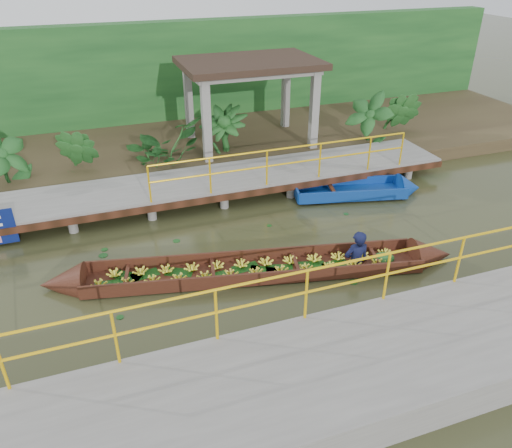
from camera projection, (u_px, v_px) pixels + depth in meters
name	position (u px, v px, depth m)	size (l,w,h in m)	color
ground	(216.00, 265.00, 11.39)	(80.00, 80.00, 0.00)	#35371B
land_strip	(158.00, 147.00, 17.44)	(30.00, 8.00, 0.45)	#36281B
far_dock	(183.00, 186.00, 13.98)	(16.00, 2.06, 1.66)	slate
near_dock	(344.00, 375.00, 8.08)	(18.00, 2.40, 1.73)	slate
pavilion	(249.00, 72.00, 16.07)	(4.40, 3.00, 3.00)	slate
foliage_backdrop	(142.00, 80.00, 18.62)	(30.00, 0.80, 4.00)	#144119
vendor_boat	(270.00, 264.00, 11.02)	(9.14, 2.77, 2.04)	#37170F
moored_blue_boat	(379.00, 190.00, 14.52)	(3.83, 1.76, 0.88)	navy
tropical_plants	(220.00, 138.00, 15.70)	(14.00, 1.00, 1.25)	#144119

